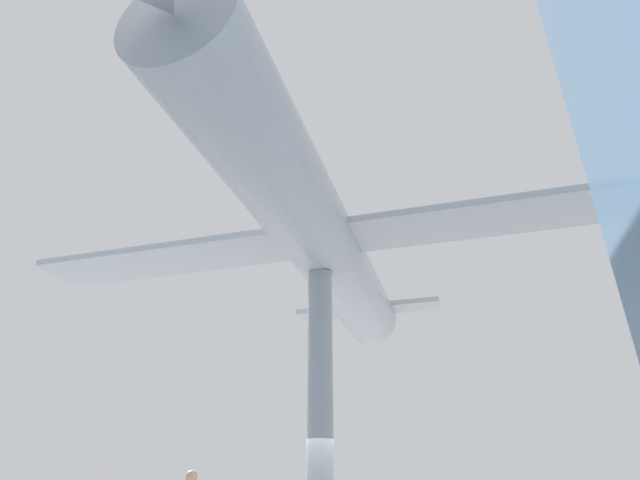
# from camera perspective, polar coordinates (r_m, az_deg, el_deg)

# --- Properties ---
(support_pylon_central) EXTENTS (0.62, 0.62, 6.54)m
(support_pylon_central) POSITION_cam_1_polar(r_m,az_deg,el_deg) (12.15, -0.00, -18.21)
(support_pylon_central) COLOR #999EA3
(support_pylon_central) RESTS_ON ground_plane
(suspended_airplane) EXTENTS (17.07, 16.61, 2.86)m
(suspended_airplane) POSITION_cam_1_polar(r_m,az_deg,el_deg) (13.16, -0.40, 0.64)
(suspended_airplane) COLOR #B2B7BC
(suspended_airplane) RESTS_ON support_pylon_central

